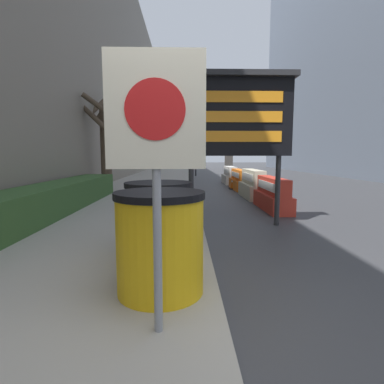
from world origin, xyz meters
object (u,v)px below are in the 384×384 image
jersey_barrier_orange_near (239,181)px  traffic_cone_far (260,182)px  message_board (236,116)px  traffic_cone_near (233,183)px  barrel_drum_middle (159,220)px  jersey_barrier_white (230,176)px  jersey_barrier_cream (253,185)px  traffic_cone_mid (267,182)px  warning_sign (156,135)px  traffic_light_near_curb (196,135)px  jersey_barrier_red_striped (272,196)px  pedestrian_worker (229,163)px  barrel_drum_foreground (160,242)px

jersey_barrier_orange_near → traffic_cone_far: size_ratio=3.56×
message_board → traffic_cone_near: size_ratio=5.17×
traffic_cone_near → barrel_drum_middle: bearing=-104.9°
jersey_barrier_orange_near → jersey_barrier_white: (-0.00, 2.55, 0.01)m
jersey_barrier_cream → traffic_cone_mid: jersey_barrier_cream is taller
traffic_cone_near → message_board: bearing=-99.0°
warning_sign → traffic_light_near_curb: traffic_light_near_curb is taller
jersey_barrier_red_striped → jersey_barrier_cream: 2.23m
warning_sign → jersey_barrier_red_striped: 6.16m
traffic_cone_far → barrel_drum_middle: bearing=-111.3°
barrel_drum_middle → message_board: (1.29, 2.23, 1.52)m
barrel_drum_middle → jersey_barrier_cream: (2.56, 6.18, -0.20)m
jersey_barrier_cream → jersey_barrier_orange_near: 2.46m
jersey_barrier_cream → traffic_cone_far: size_ratio=3.27×
warning_sign → traffic_light_near_curb: bearing=87.1°
traffic_cone_near → pedestrian_worker: 5.69m
traffic_cone_mid → traffic_light_near_curb: traffic_light_near_curb is taller
jersey_barrier_white → traffic_light_near_curb: bearing=105.1°
traffic_cone_mid → traffic_light_near_curb: 8.74m
warning_sign → pedestrian_worker: warning_sign is taller
traffic_cone_near → traffic_cone_far: (1.13, 0.13, 0.01)m
message_board → jersey_barrier_orange_near: size_ratio=1.38×
warning_sign → jersey_barrier_cream: (2.43, 7.77, -1.10)m
jersey_barrier_cream → traffic_cone_near: (-0.24, 2.50, -0.13)m
jersey_barrier_white → message_board: bearing=-98.0°
jersey_barrier_cream → jersey_barrier_white: jersey_barrier_cream is taller
jersey_barrier_red_striped → message_board: bearing=-126.2°
barrel_drum_foreground → traffic_cone_near: 9.89m
barrel_drum_foreground → message_board: size_ratio=0.32×
barrel_drum_middle → message_board: message_board is taller
jersey_barrier_cream → traffic_cone_near: size_ratio=3.43×
barrel_drum_middle → jersey_barrier_cream: bearing=67.5°
jersey_barrier_orange_near → traffic_cone_near: (-0.24, 0.05, -0.08)m
barrel_drum_foreground → pedestrian_worker: bearing=79.4°
jersey_barrier_white → traffic_cone_mid: 2.70m
jersey_barrier_red_striped → jersey_barrier_orange_near: bearing=90.0°
jersey_barrier_cream → traffic_cone_mid: 2.83m
traffic_cone_far → jersey_barrier_white: bearing=110.5°
traffic_cone_mid → traffic_light_near_curb: size_ratio=0.16×
jersey_barrier_orange_near → traffic_light_near_curb: bearing=100.5°
barrel_drum_foreground → jersey_barrier_white: barrel_drum_foreground is taller
traffic_cone_near → pedestrian_worker: (0.63, 5.61, 0.69)m
traffic_cone_near → jersey_barrier_red_striped: bearing=-87.1°
barrel_drum_foreground → message_board: message_board is taller
pedestrian_worker → barrel_drum_foreground: bearing=-109.1°
traffic_cone_far → warning_sign: bearing=-107.7°
warning_sign → jersey_barrier_red_striped: bearing=66.3°
jersey_barrier_orange_near → jersey_barrier_cream: bearing=-90.0°
jersey_barrier_white → traffic_cone_near: (-0.24, -2.51, -0.10)m
traffic_cone_mid → jersey_barrier_red_striped: bearing=-103.7°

